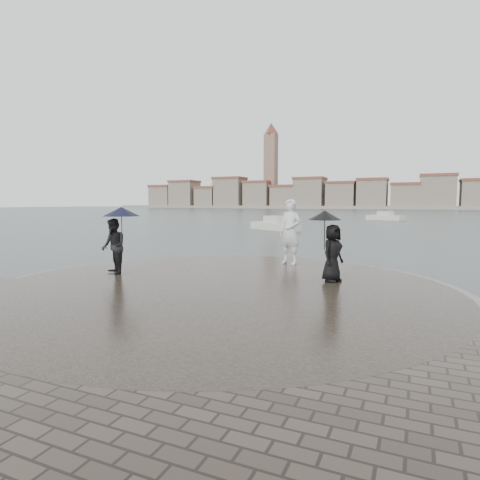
% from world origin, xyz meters
% --- Properties ---
extents(ground, '(400.00, 400.00, 0.00)m').
position_xyz_m(ground, '(0.00, 0.00, 0.00)').
color(ground, '#2B3835').
rests_on(ground, ground).
extents(kerb_ring, '(12.50, 12.50, 0.32)m').
position_xyz_m(kerb_ring, '(0.00, 3.50, 0.16)').
color(kerb_ring, gray).
rests_on(kerb_ring, ground).
extents(quay_tip, '(11.90, 11.90, 0.36)m').
position_xyz_m(quay_tip, '(0.00, 3.50, 0.18)').
color(quay_tip, '#2D261E').
rests_on(quay_tip, ground).
extents(statue, '(0.96, 0.76, 2.29)m').
position_xyz_m(statue, '(0.58, 7.84, 1.51)').
color(statue, white).
rests_on(statue, quay_tip).
extents(visitor_left, '(1.33, 1.15, 2.04)m').
position_xyz_m(visitor_left, '(-3.68, 3.78, 1.50)').
color(visitor_left, black).
rests_on(visitor_left, quay_tip).
extents(visitor_right, '(1.09, 1.02, 1.95)m').
position_xyz_m(visitor_right, '(2.52, 5.26, 1.44)').
color(visitor_right, black).
rests_on(visitor_right, quay_tip).
extents(far_skyline, '(260.00, 20.00, 37.00)m').
position_xyz_m(far_skyline, '(-6.29, 160.71, 5.61)').
color(far_skyline, gray).
rests_on(far_skyline, ground).
extents(boats, '(38.10, 30.35, 1.50)m').
position_xyz_m(boats, '(6.15, 41.47, 0.38)').
color(boats, beige).
rests_on(boats, ground).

